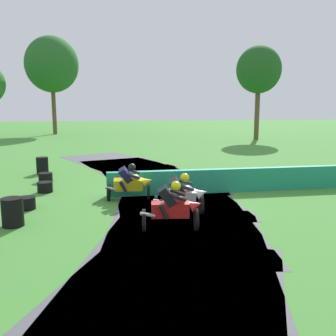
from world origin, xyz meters
TOP-DOWN VIEW (x-y plane):
  - ground_plane at (0.00, 0.00)m, footprint 120.00×120.00m
  - track_asphalt at (-0.84, -0.02)m, footprint 7.91×25.40m
  - safety_barrier at (4.98, 0.11)m, footprint 14.71×0.63m
  - motorcycle_lead_red at (-0.59, -4.13)m, footprint 1.70×0.82m
  - motorcycle_chase_white at (-0.09, -2.70)m, footprint 1.70×0.91m
  - motorcycle_trailing_yellow at (-1.54, -0.76)m, footprint 1.70×0.88m
  - tire_stack_mid_a at (-4.91, -3.04)m, footprint 0.59×0.59m
  - tire_stack_mid_b at (-4.91, -1.35)m, footprint 0.57×0.57m
  - tire_stack_far at (-4.73, 1.00)m, footprint 0.57×0.57m
  - tire_stack_extra_a at (-5.03, 2.96)m, footprint 0.59×0.59m
  - tire_stack_extra_b at (-5.51, 5.03)m, footprint 0.56×0.56m
  - tree_far_left at (11.31, 20.09)m, footprint 4.09×4.09m
  - tree_mid_rise at (-8.36, 29.40)m, footprint 5.67×5.67m

SIDE VIEW (x-z plane):
  - ground_plane at x=0.00m, z-range 0.00..0.00m
  - track_asphalt at x=-0.84m, z-range 0.00..0.01m
  - tire_stack_extra_a at x=-5.03m, z-range 0.00..0.40m
  - tire_stack_mid_b at x=-4.91m, z-range 0.00..0.40m
  - tire_stack_far at x=-4.73m, z-range 0.00..0.40m
  - tire_stack_mid_a at x=-4.91m, z-range 0.00..0.80m
  - tire_stack_extra_b at x=-5.51m, z-range 0.00..0.80m
  - safety_barrier at x=4.98m, z-range 0.00..0.90m
  - motorcycle_chase_white at x=-0.09m, z-range -0.08..1.35m
  - motorcycle_trailing_yellow at x=-1.54m, z-range -0.07..1.35m
  - motorcycle_lead_red at x=-0.59m, z-range -0.05..1.37m
  - tree_far_left at x=11.31m, z-range 2.08..10.65m
  - tree_mid_rise at x=-8.36m, z-range 2.24..12.71m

